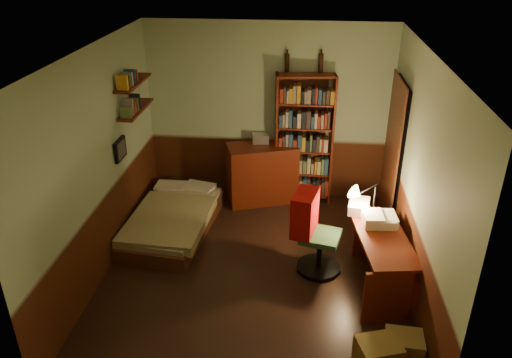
# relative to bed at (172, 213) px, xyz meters

# --- Properties ---
(floor) EXTENTS (3.50, 4.00, 0.02)m
(floor) POSITION_rel_bed_xyz_m (1.19, -0.79, -0.27)
(floor) COLOR black
(floor) RESTS_ON ground
(ceiling) EXTENTS (3.50, 4.00, 0.02)m
(ceiling) POSITION_rel_bed_xyz_m (1.19, -0.79, 2.35)
(ceiling) COLOR silver
(ceiling) RESTS_ON wall_back
(wall_back) EXTENTS (3.50, 0.02, 2.60)m
(wall_back) POSITION_rel_bed_xyz_m (1.19, 1.22, 1.04)
(wall_back) COLOR #A1BB93
(wall_back) RESTS_ON ground
(wall_left) EXTENTS (0.02, 4.00, 2.60)m
(wall_left) POSITION_rel_bed_xyz_m (-0.57, -0.79, 1.04)
(wall_left) COLOR #A1BB93
(wall_left) RESTS_ON ground
(wall_right) EXTENTS (0.02, 4.00, 2.60)m
(wall_right) POSITION_rel_bed_xyz_m (2.95, -0.79, 1.04)
(wall_right) COLOR #A1BB93
(wall_right) RESTS_ON ground
(wall_front) EXTENTS (3.50, 0.02, 2.60)m
(wall_front) POSITION_rel_bed_xyz_m (1.19, -2.80, 1.04)
(wall_front) COLOR #A1BB93
(wall_front) RESTS_ON ground
(doorway) EXTENTS (0.06, 0.90, 2.00)m
(doorway) POSITION_rel_bed_xyz_m (2.91, 0.51, 0.74)
(doorway) COLOR black
(doorway) RESTS_ON ground
(door_trim) EXTENTS (0.02, 0.98, 2.08)m
(door_trim) POSITION_rel_bed_xyz_m (2.88, 0.51, 0.74)
(door_trim) COLOR #472413
(door_trim) RESTS_ON ground
(bed) EXTENTS (1.13, 1.86, 0.52)m
(bed) POSITION_rel_bed_xyz_m (0.00, 0.00, 0.00)
(bed) COLOR #848A55
(bed) RESTS_ON ground
(dresser) EXTENTS (1.10, 0.78, 0.89)m
(dresser) POSITION_rel_bed_xyz_m (1.13, 0.98, 0.18)
(dresser) COLOR #561A0B
(dresser) RESTS_ON ground
(mini_stereo) EXTENTS (0.26, 0.21, 0.13)m
(mini_stereo) POSITION_rel_bed_xyz_m (1.09, 1.10, 0.69)
(mini_stereo) COLOR #B2B2B7
(mini_stereo) RESTS_ON dresser
(bookshelf) EXTENTS (0.85, 0.36, 1.92)m
(bookshelf) POSITION_rel_bed_xyz_m (1.72, 1.06, 0.70)
(bookshelf) COLOR #561A0B
(bookshelf) RESTS_ON ground
(bottle_left) EXTENTS (0.07, 0.07, 0.25)m
(bottle_left) POSITION_rel_bed_xyz_m (1.45, 1.17, 1.78)
(bottle_left) COLOR black
(bottle_left) RESTS_ON bookshelf
(bottle_right) EXTENTS (0.08, 0.08, 0.26)m
(bottle_right) POSITION_rel_bed_xyz_m (1.90, 1.17, 1.79)
(bottle_right) COLOR black
(bottle_right) RESTS_ON bookshelf
(desk) EXTENTS (0.68, 1.30, 0.67)m
(desk) POSITION_rel_bed_xyz_m (2.63, -0.93, 0.07)
(desk) COLOR #561A0B
(desk) RESTS_ON ground
(paper_stack) EXTENTS (0.28, 0.35, 0.13)m
(paper_stack) POSITION_rel_bed_xyz_m (2.41, -0.40, 0.47)
(paper_stack) COLOR silver
(paper_stack) RESTS_ON desk
(desk_lamp) EXTENTS (0.21, 0.21, 0.57)m
(desk_lamp) POSITION_rel_bed_xyz_m (2.57, -0.44, 0.69)
(desk_lamp) COLOR black
(desk_lamp) RESTS_ON desk
(office_chair) EXTENTS (0.50, 0.46, 0.85)m
(office_chair) POSITION_rel_bed_xyz_m (1.96, -0.70, 0.16)
(office_chair) COLOR #2A5531
(office_chair) RESTS_ON ground
(red_jacket) EXTENTS (0.39, 0.49, 0.52)m
(red_jacket) POSITION_rel_bed_xyz_m (1.89, -0.84, 0.85)
(red_jacket) COLOR #B30E0F
(red_jacket) RESTS_ON office_chair
(wall_shelf_lower) EXTENTS (0.20, 0.90, 0.03)m
(wall_shelf_lower) POSITION_rel_bed_xyz_m (-0.45, 0.31, 1.34)
(wall_shelf_lower) COLOR #561A0B
(wall_shelf_lower) RESTS_ON wall_left
(wall_shelf_upper) EXTENTS (0.20, 0.90, 0.03)m
(wall_shelf_upper) POSITION_rel_bed_xyz_m (-0.45, 0.31, 1.69)
(wall_shelf_upper) COLOR #561A0B
(wall_shelf_upper) RESTS_ON wall_left
(framed_picture) EXTENTS (0.04, 0.32, 0.26)m
(framed_picture) POSITION_rel_bed_xyz_m (-0.53, -0.19, 0.99)
(framed_picture) COLOR black
(framed_picture) RESTS_ON wall_left
(cardboard_box_a) EXTENTS (0.46, 0.41, 0.29)m
(cardboard_box_a) POSITION_rel_bed_xyz_m (2.49, -2.15, -0.12)
(cardboard_box_a) COLOR olive
(cardboard_box_a) RESTS_ON ground
(cardboard_box_b) EXTENTS (0.37, 0.31, 0.25)m
(cardboard_box_b) POSITION_rel_bed_xyz_m (2.75, -2.00, -0.14)
(cardboard_box_b) COLOR olive
(cardboard_box_b) RESTS_ON ground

